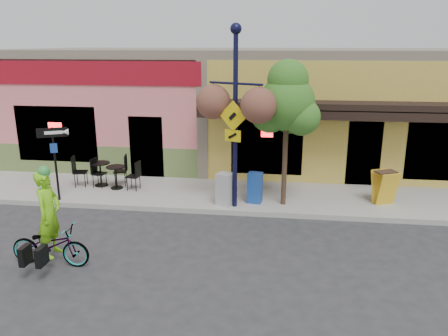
# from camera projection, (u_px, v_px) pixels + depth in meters

# --- Properties ---
(ground) EXTENTS (90.00, 90.00, 0.00)m
(ground) POSITION_uv_depth(u_px,v_px,m) (217.00, 222.00, 12.00)
(ground) COLOR #2D2D30
(ground) RESTS_ON ground
(sidewalk) EXTENTS (24.00, 3.00, 0.15)m
(sidewalk) POSITION_uv_depth(u_px,v_px,m) (226.00, 195.00, 13.88)
(sidewalk) COLOR #9E9B93
(sidewalk) RESTS_ON ground
(curb) EXTENTS (24.00, 0.12, 0.15)m
(curb) POSITION_uv_depth(u_px,v_px,m) (220.00, 212.00, 12.50)
(curb) COLOR #A8A59E
(curb) RESTS_ON ground
(building) EXTENTS (18.20, 8.20, 4.50)m
(building) POSITION_uv_depth(u_px,v_px,m) (242.00, 104.00, 18.53)
(building) COLOR #EC7478
(building) RESTS_ON ground
(bicycle) EXTENTS (1.78, 0.64, 0.93)m
(bicycle) POSITION_uv_depth(u_px,v_px,m) (50.00, 245.00, 9.55)
(bicycle) COLOR maroon
(bicycle) RESTS_ON ground
(cyclist_rider) EXTENTS (0.47, 0.70, 1.92)m
(cyclist_rider) POSITION_uv_depth(u_px,v_px,m) (50.00, 225.00, 9.41)
(cyclist_rider) COLOR #7CDC17
(cyclist_rider) RESTS_ON ground
(lamp_post) EXTENTS (1.75, 1.24, 5.11)m
(lamp_post) POSITION_uv_depth(u_px,v_px,m) (235.00, 119.00, 12.03)
(lamp_post) COLOR #101133
(lamp_post) RESTS_ON sidewalk
(one_way_sign) EXTENTS (0.85, 0.52, 2.23)m
(one_way_sign) POSITION_uv_depth(u_px,v_px,m) (56.00, 164.00, 12.94)
(one_way_sign) COLOR black
(one_way_sign) RESTS_ON sidewalk
(cafe_set_left) EXTENTS (1.87, 1.20, 1.04)m
(cafe_set_left) POSITION_uv_depth(u_px,v_px,m) (100.00, 171.00, 14.42)
(cafe_set_left) COLOR black
(cafe_set_left) RESTS_ON sidewalk
(cafe_set_right) EXTENTS (1.71, 1.00, 0.97)m
(cafe_set_right) POSITION_uv_depth(u_px,v_px,m) (116.00, 174.00, 14.16)
(cafe_set_right) COLOR black
(cafe_set_right) RESTS_ON sidewalk
(newspaper_box_blue) EXTENTS (0.46, 0.42, 0.91)m
(newspaper_box_blue) POSITION_uv_depth(u_px,v_px,m) (255.00, 188.00, 12.93)
(newspaper_box_blue) COLOR #1A449D
(newspaper_box_blue) RESTS_ON sidewalk
(newspaper_box_grey) EXTENTS (0.57, 0.54, 0.96)m
(newspaper_box_grey) POSITION_uv_depth(u_px,v_px,m) (225.00, 189.00, 12.72)
(newspaper_box_grey) COLOR #A8A8A8
(newspaper_box_grey) RESTS_ON sidewalk
(street_tree) EXTENTS (1.68, 1.68, 4.23)m
(street_tree) POSITION_uv_depth(u_px,v_px,m) (286.00, 134.00, 12.33)
(street_tree) COLOR #3D7A26
(street_tree) RESTS_ON sidewalk
(sandwich_board) EXTENTS (0.73, 0.65, 1.00)m
(sandwich_board) POSITION_uv_depth(u_px,v_px,m) (388.00, 189.00, 12.64)
(sandwich_board) COLOR gold
(sandwich_board) RESTS_ON sidewalk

